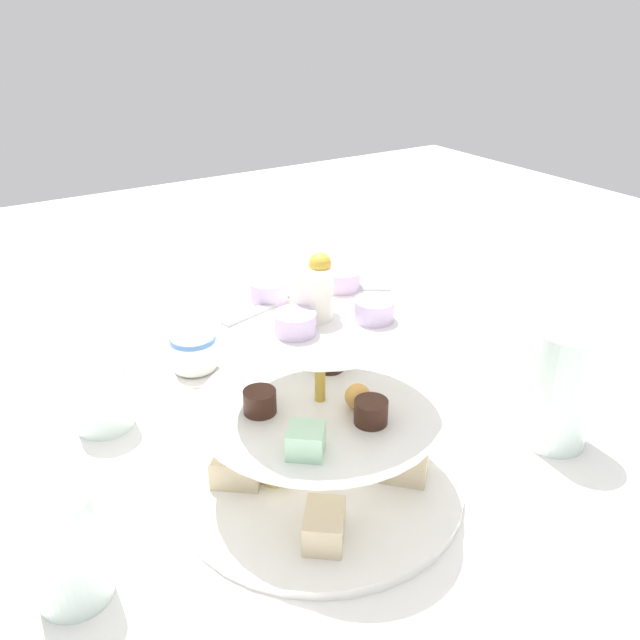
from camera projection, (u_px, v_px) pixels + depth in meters
name	position (u px, v px, depth m)	size (l,w,h in m)	color
ground_plane	(320.00, 486.00, 0.67)	(2.40, 2.40, 0.00)	white
tiered_serving_stand	(320.00, 421.00, 0.63)	(0.28, 0.28, 0.25)	white
water_glass_tall_right	(561.00, 388.00, 0.71)	(0.07, 0.07, 0.13)	silver
water_glass_short_left	(101.00, 394.00, 0.74)	(0.06, 0.06, 0.08)	silver
teacup_with_saucer	(194.00, 354.00, 0.86)	(0.09, 0.09, 0.05)	white
butter_knife_right	(360.00, 339.00, 0.95)	(0.17, 0.01, 0.00)	silver
water_glass_mid_back	(67.00, 546.00, 0.52)	(0.06, 0.06, 0.11)	silver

